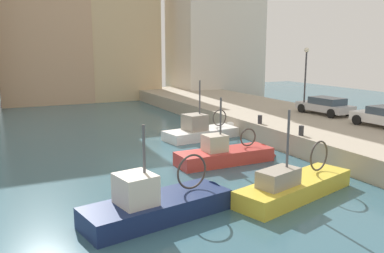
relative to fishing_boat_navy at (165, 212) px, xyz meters
The scene contains 13 objects.
water_surface 7.05m from the fishing_boat_navy, 67.68° to the left, with size 80.00×80.00×0.00m, color #386070.
quay_wall 15.61m from the fishing_boat_navy, 24.71° to the left, with size 9.00×56.00×1.20m, color #ADA08C.
fishing_boat_navy is the anchor object (origin of this frame).
fishing_boat_red 7.77m from the fishing_boat_navy, 41.64° to the left, with size 6.08×1.96×4.28m.
fishing_boat_white 13.43m from the fishing_boat_navy, 55.96° to the left, with size 6.26×2.70×4.79m.
fishing_boat_yellow 5.87m from the fishing_boat_navy, ahead, with size 6.96×3.37×4.42m.
parked_car_silver 19.13m from the fishing_boat_navy, 30.09° to the left, with size 2.20×4.33×1.26m.
mooring_bollard_south 11.08m from the fishing_boat_navy, 24.28° to the left, with size 0.28×0.28×0.55m, color #2D2D33.
mooring_bollard_mid 13.23m from the fishing_boat_navy, 40.36° to the left, with size 0.28×0.28×0.55m, color #2D2D33.
quay_streetlamp 19.60m from the fishing_boat_navy, 34.92° to the left, with size 0.36×0.36×4.83m.
waterfront_building_west 39.42m from the fishing_boat_navy, 58.78° to the left, with size 10.45×7.87×22.15m.
waterfront_building_west_mid 36.34m from the fishing_boat_navy, 90.17° to the left, with size 9.75×6.73×18.93m.
waterfront_building_central 36.67m from the fishing_boat_navy, 76.70° to the left, with size 8.71×6.39×13.95m.
Camera 1 is at (-7.90, -19.74, 6.08)m, focal length 38.61 mm.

